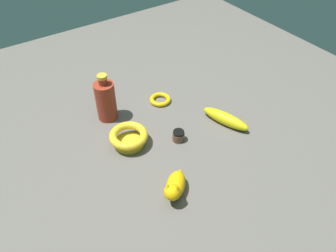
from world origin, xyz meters
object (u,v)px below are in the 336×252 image
Objects in this scene: bangle at (160,99)px; cat_figurine at (175,187)px; bowl at (129,137)px; bottle_tall at (106,100)px; banana at (226,119)px; nail_polish_jar at (179,136)px.

cat_figurine is (-0.22, -0.41, 0.03)m from bangle.
bowl is 0.71× the size of bottle_tall.
banana is (0.13, -0.25, 0.01)m from bangle.
cat_figurine is (-0.15, -0.19, 0.02)m from nail_polish_jar.
banana is 0.45m from bottle_tall.
bangle is 0.45× the size of bottle_tall.
bangle is 0.23m from bottle_tall.
bangle is 0.46× the size of banana.
nail_polish_jar is 0.36× the size of cat_figurine.
bowl is 0.18m from bottle_tall.
nail_polish_jar is at bearing -115.93° from banana.
cat_figurine reaches higher than bangle.
bowl is 0.37m from banana.
nail_polish_jar is (-0.07, -0.22, 0.01)m from bangle.
bangle is 0.23m from nail_polish_jar.
cat_figurine reaches higher than banana.
banana is (0.20, -0.03, 0.00)m from nail_polish_jar.
bottle_tall is at bearing 120.68° from nail_polish_jar.
banana is at bearing -38.99° from bottle_tall.
banana is at bearing 24.76° from cat_figurine.
banana is 0.99× the size of bottle_tall.
bowl reaches higher than nail_polish_jar.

